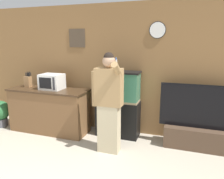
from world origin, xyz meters
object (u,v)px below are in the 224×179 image
tv_on_stand (195,130)px  person_standing (108,102)px  microwave (52,82)px  aquarium_on_stand (118,104)px  potted_plant (0,112)px  knife_block (28,81)px  counter_island (49,110)px

tv_on_stand → person_standing: (-1.41, -0.63, 0.55)m
microwave → aquarium_on_stand: 1.43m
microwave → tv_on_stand: bearing=3.4°
person_standing → potted_plant: bearing=173.9°
knife_block → aquarium_on_stand: bearing=5.8°
counter_island → microwave: size_ratio=3.78×
aquarium_on_stand → tv_on_stand: size_ratio=1.03×
person_standing → microwave: bearing=161.5°
tv_on_stand → aquarium_on_stand: bearing=178.0°
microwave → potted_plant: microwave is taller
counter_island → potted_plant: bearing=-172.9°
microwave → knife_block: 0.61m
microwave → knife_block: size_ratio=1.33×
aquarium_on_stand → person_standing: person_standing is taller
microwave → person_standing: (1.39, -0.47, -0.18)m
counter_island → potted_plant: (-1.19, -0.15, -0.13)m
tv_on_stand → potted_plant: size_ratio=2.18×
microwave → aquarium_on_stand: aquarium_on_stand is taller
knife_block → person_standing: size_ratio=0.20×
counter_island → potted_plant: counter_island is taller
microwave → aquarium_on_stand: bearing=9.1°
microwave → knife_block: (-0.61, 0.02, -0.03)m
knife_block → tv_on_stand: 3.49m
microwave → knife_block: knife_block is taller
aquarium_on_stand → potted_plant: aquarium_on_stand is taller
aquarium_on_stand → person_standing: (0.04, -0.68, 0.23)m
potted_plant → person_standing: bearing=-6.1°
microwave → aquarium_on_stand: size_ratio=0.34×
counter_island → person_standing: (1.47, -0.43, 0.43)m
knife_block → microwave: bearing=-1.7°
knife_block → aquarium_on_stand: 2.01m
microwave → person_standing: bearing=-18.5°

